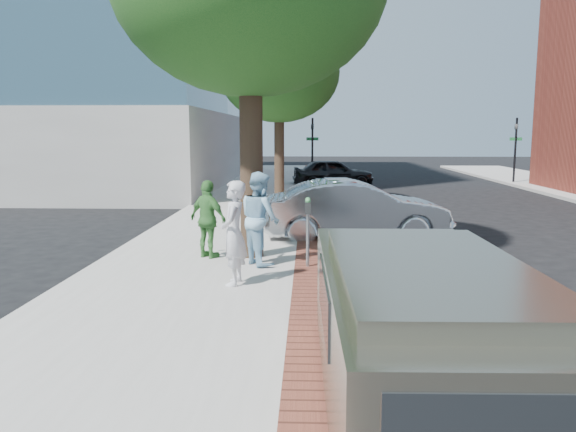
{
  "coord_description": "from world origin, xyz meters",
  "views": [
    {
      "loc": [
        0.69,
        -10.72,
        2.97
      ],
      "look_at": [
        0.25,
        1.14,
        1.2
      ],
      "focal_mm": 35.0,
      "sensor_mm": 36.0,
      "label": 1
    }
  ],
  "objects_px": {
    "bg_car": "(333,172)",
    "parking_meter": "(308,218)",
    "person_gray": "(234,233)",
    "person_officer": "(260,218)",
    "van": "(417,329)",
    "sedan_silver": "(355,210)",
    "person_green": "(208,219)"
  },
  "relations": [
    {
      "from": "person_green",
      "to": "van",
      "type": "distance_m",
      "value": 7.67
    },
    {
      "from": "sedan_silver",
      "to": "van",
      "type": "relative_size",
      "value": 1.03
    },
    {
      "from": "person_gray",
      "to": "person_officer",
      "type": "bearing_deg",
      "value": 171.15
    },
    {
      "from": "person_green",
      "to": "sedan_silver",
      "type": "relative_size",
      "value": 0.35
    },
    {
      "from": "person_gray",
      "to": "person_green",
      "type": "xyz_separation_m",
      "value": [
        -0.88,
        2.25,
        -0.09
      ]
    },
    {
      "from": "person_gray",
      "to": "van",
      "type": "bearing_deg",
      "value": 30.88
    },
    {
      "from": "parking_meter",
      "to": "person_gray",
      "type": "relative_size",
      "value": 0.76
    },
    {
      "from": "person_officer",
      "to": "bg_car",
      "type": "height_order",
      "value": "person_officer"
    },
    {
      "from": "person_green",
      "to": "van",
      "type": "bearing_deg",
      "value": 150.44
    },
    {
      "from": "person_green",
      "to": "sedan_silver",
      "type": "height_order",
      "value": "person_green"
    },
    {
      "from": "parking_meter",
      "to": "person_officer",
      "type": "height_order",
      "value": "person_officer"
    },
    {
      "from": "parking_meter",
      "to": "bg_car",
      "type": "xyz_separation_m",
      "value": [
        1.37,
        19.73,
        -0.44
      ]
    },
    {
      "from": "van",
      "to": "person_green",
      "type": "bearing_deg",
      "value": 115.02
    },
    {
      "from": "person_officer",
      "to": "van",
      "type": "bearing_deg",
      "value": 167.71
    },
    {
      "from": "van",
      "to": "bg_car",
      "type": "bearing_deg",
      "value": 88.41
    },
    {
      "from": "person_gray",
      "to": "sedan_silver",
      "type": "relative_size",
      "value": 0.38
    },
    {
      "from": "van",
      "to": "parking_meter",
      "type": "bearing_deg",
      "value": 99.41
    },
    {
      "from": "person_officer",
      "to": "van",
      "type": "height_order",
      "value": "person_officer"
    },
    {
      "from": "sedan_silver",
      "to": "van",
      "type": "bearing_deg",
      "value": 173.45
    },
    {
      "from": "sedan_silver",
      "to": "bg_car",
      "type": "bearing_deg",
      "value": -5.72
    },
    {
      "from": "person_officer",
      "to": "person_green",
      "type": "height_order",
      "value": "person_officer"
    },
    {
      "from": "parking_meter",
      "to": "bg_car",
      "type": "distance_m",
      "value": 19.78
    },
    {
      "from": "person_green",
      "to": "bg_car",
      "type": "height_order",
      "value": "person_green"
    },
    {
      "from": "parking_meter",
      "to": "person_officer",
      "type": "bearing_deg",
      "value": 167.14
    },
    {
      "from": "person_officer",
      "to": "person_green",
      "type": "relative_size",
      "value": 1.13
    },
    {
      "from": "person_gray",
      "to": "bg_car",
      "type": "relative_size",
      "value": 0.44
    },
    {
      "from": "person_officer",
      "to": "sedan_silver",
      "type": "xyz_separation_m",
      "value": [
        2.33,
        3.56,
        -0.31
      ]
    },
    {
      "from": "bg_car",
      "to": "parking_meter",
      "type": "bearing_deg",
      "value": 169.68
    },
    {
      "from": "person_gray",
      "to": "person_green",
      "type": "bearing_deg",
      "value": -155.95
    },
    {
      "from": "van",
      "to": "person_officer",
      "type": "bearing_deg",
      "value": 107.75
    },
    {
      "from": "person_green",
      "to": "sedan_silver",
      "type": "xyz_separation_m",
      "value": [
        3.55,
        2.99,
        -0.19
      ]
    },
    {
      "from": "person_green",
      "to": "bg_car",
      "type": "xyz_separation_m",
      "value": [
        3.62,
        18.92,
        -0.27
      ]
    }
  ]
}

